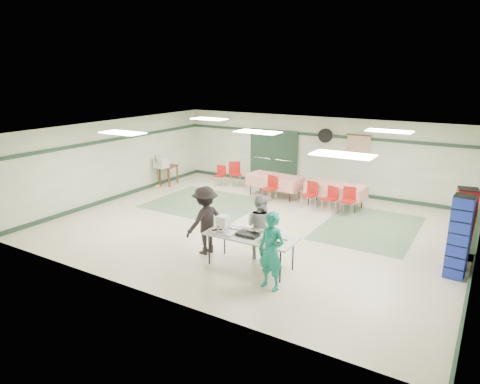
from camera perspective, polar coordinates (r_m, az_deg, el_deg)
The scene contains 40 objects.
floor at distance 12.27m, azimuth 2.23°, elevation -4.50°, with size 11.00×11.00×0.00m, color beige.
ceiling at distance 11.61m, azimuth 2.38°, elevation 8.10°, with size 11.00×11.00×0.00m, color silver.
wall_back at distance 15.87m, azimuth 10.21°, elevation 5.01°, with size 11.00×11.00×0.00m, color beige.
wall_front at distance 8.38m, azimuth -12.79°, elevation -4.87°, with size 11.00×11.00×0.00m, color beige.
wall_left at distance 15.23m, azimuth -16.18°, elevation 4.18°, with size 9.00×9.00×0.00m, color beige.
trim_back at distance 15.73m, azimuth 10.30°, elevation 7.50°, with size 11.00×0.06×0.10m, color #1E3727.
baseboard_back at distance 16.13m, azimuth 9.95°, elevation 0.49°, with size 11.00×0.06×0.12m, color #1E3727.
trim_left at distance 15.09m, azimuth -16.30°, elevation 6.78°, with size 9.00×0.06×0.10m, color #1E3727.
baseboard_left at distance 15.51m, azimuth -15.74°, elevation -0.50°, with size 9.00×0.06×0.12m, color #1E3727.
baseboard_right at distance 10.92m, azimuth 28.55°, elevation -8.82°, with size 9.00×0.06×0.12m, color #1E3727.
green_patch_a at distance 14.34m, azimuth -4.59°, elevation -1.50°, with size 3.50×3.00×0.01m, color #60815E.
green_patch_b at distance 12.64m, azimuth 16.83°, elevation -4.55°, with size 2.50×3.50×0.01m, color #60815E.
double_door_left at distance 16.77m, azimuth 3.05°, elevation 4.76°, with size 0.90×0.06×2.10m, color #939693.
double_door_right at distance 16.35m, azimuth 5.99°, elevation 4.42°, with size 0.90×0.06×2.10m, color #939693.
door_frame at distance 16.54m, azimuth 4.45°, elevation 4.58°, with size 2.00×0.03×2.15m, color #1E3727.
wall_fan at distance 15.60m, azimuth 11.29°, elevation 7.38°, with size 0.50×0.50×0.10m, color black.
scroll_banner at distance 15.27m, azimuth 15.50°, elevation 6.17°, with size 0.80×0.02×0.60m, color tan.
serving_table at distance 9.50m, azimuth 1.40°, elevation -6.03°, with size 2.07×0.87×0.76m.
sheet_tray_right at distance 9.15m, azimuth 4.32°, elevation -6.62°, with size 0.54×0.41×0.02m, color silver.
sheet_tray_mid at distance 9.59m, azimuth 1.19°, elevation -5.49°, with size 0.53×0.40×0.02m, color silver.
sheet_tray_left at distance 9.68m, azimuth -2.14°, elevation -5.29°, with size 0.59×0.45×0.02m, color silver.
baking_pan at distance 9.43m, azimuth 1.06°, elevation -5.67°, with size 0.47×0.29×0.08m, color black.
foam_box_stack at distance 9.89m, azimuth -2.29°, elevation -3.99°, with size 0.26×0.23×0.29m, color white.
volunteer_teal at distance 8.59m, azimuth 4.18°, elevation -7.88°, with size 0.59×0.39×1.62m, color #127E6B.
volunteer_grey at distance 9.95m, azimuth 2.75°, elevation -4.64°, with size 0.76×0.59×1.56m, color #96969B.
volunteer_dark at distance 10.24m, azimuth -4.66°, elevation -3.77°, with size 1.07×0.62×1.66m, color black.
dining_table_a at distance 14.17m, azimuth 12.63°, elevation 0.34°, with size 1.95×0.98×0.77m.
dining_table_b at distance 14.97m, azimuth 4.65°, elevation 1.50°, with size 1.99×1.02×0.77m.
chair_a at distance 13.64m, azimuth 12.02°, elevation -0.57°, with size 0.47×0.47×0.80m.
chair_b at distance 13.86m, azimuth 9.40°, elevation -0.01°, with size 0.48×0.48×0.86m.
chair_c at distance 13.48m, azimuth 14.27°, elevation -0.76°, with size 0.41×0.41×0.85m.
chair_d at distance 14.43m, azimuth 4.14°, elevation 0.81°, with size 0.47×0.47×0.87m.
chair_loose_a at distance 16.28m, azimuth -0.68°, elevation 2.76°, with size 0.62×0.62×0.95m.
chair_loose_b at distance 16.42m, azimuth -2.61°, elevation 2.50°, with size 0.42×0.42×0.79m.
crate_stack_blue_a at distance 10.09m, azimuth 27.18°, elevation -5.38°, with size 0.40×0.40×1.82m, color #1A26A1.
crate_stack_red at distance 11.22m, azimuth 27.64°, elevation -3.75°, with size 0.43×0.43×1.69m, color maroon.
crate_stack_blue_b at distance 10.66m, azimuth 27.35°, elevation -4.99°, with size 0.41×0.41×1.58m, color #1A26A1.
printer_table at distance 16.73m, azimuth -9.52°, elevation 3.04°, with size 0.63×0.85×0.74m.
office_printer at distance 16.38m, azimuth -10.46°, elevation 3.83°, with size 0.47×0.41×0.37m, color #B7B7B2.
broom at distance 16.37m, azimuth -10.98°, elevation 2.82°, with size 0.03×0.03×1.27m, color brown.
Camera 1 is at (5.53, -10.09, 4.25)m, focal length 32.00 mm.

